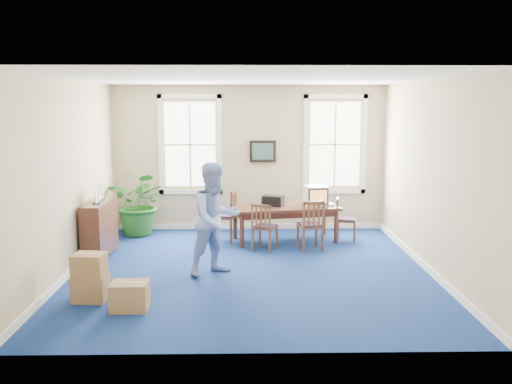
{
  "coord_description": "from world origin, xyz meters",
  "views": [
    {
      "loc": [
        -0.1,
        -9.35,
        2.81
      ],
      "look_at": [
        0.1,
        0.6,
        1.25
      ],
      "focal_mm": 40.0,
      "sensor_mm": 36.0,
      "label": 1
    }
  ],
  "objects_px": {
    "conference_table": "(285,223)",
    "chair_near_left": "(265,226)",
    "crt_tv": "(316,196)",
    "cardboard_boxes": "(104,274)",
    "credenza": "(100,232)",
    "potted_plant": "(140,203)",
    "man": "(215,219)"
  },
  "relations": [
    {
      "from": "potted_plant",
      "to": "cardboard_boxes",
      "type": "height_order",
      "value": "potted_plant"
    },
    {
      "from": "credenza",
      "to": "crt_tv",
      "type": "bearing_deg",
      "value": 18.93
    },
    {
      "from": "chair_near_left",
      "to": "credenza",
      "type": "height_order",
      "value": "credenza"
    },
    {
      "from": "potted_plant",
      "to": "conference_table",
      "type": "bearing_deg",
      "value": -10.8
    },
    {
      "from": "credenza",
      "to": "conference_table",
      "type": "bearing_deg",
      "value": 21.12
    },
    {
      "from": "chair_near_left",
      "to": "man",
      "type": "xyz_separation_m",
      "value": [
        -0.87,
        -1.54,
        0.47
      ]
    },
    {
      "from": "credenza",
      "to": "potted_plant",
      "type": "height_order",
      "value": "potted_plant"
    },
    {
      "from": "conference_table",
      "to": "cardboard_boxes",
      "type": "height_order",
      "value": "conference_table"
    },
    {
      "from": "man",
      "to": "credenza",
      "type": "xyz_separation_m",
      "value": [
        -2.17,
        1.04,
        -0.44
      ]
    },
    {
      "from": "conference_table",
      "to": "man",
      "type": "distance_m",
      "value": 2.68
    },
    {
      "from": "chair_near_left",
      "to": "man",
      "type": "relative_size",
      "value": 0.5
    },
    {
      "from": "conference_table",
      "to": "chair_near_left",
      "type": "xyz_separation_m",
      "value": [
        -0.44,
        -0.73,
        0.1
      ]
    },
    {
      "from": "conference_table",
      "to": "potted_plant",
      "type": "distance_m",
      "value": 3.12
    },
    {
      "from": "conference_table",
      "to": "chair_near_left",
      "type": "bearing_deg",
      "value": -131.64
    },
    {
      "from": "conference_table",
      "to": "man",
      "type": "xyz_separation_m",
      "value": [
        -1.3,
        -2.27,
        0.56
      ]
    },
    {
      "from": "crt_tv",
      "to": "potted_plant",
      "type": "relative_size",
      "value": 0.35
    },
    {
      "from": "crt_tv",
      "to": "cardboard_boxes",
      "type": "bearing_deg",
      "value": -142.75
    },
    {
      "from": "potted_plant",
      "to": "cardboard_boxes",
      "type": "distance_m",
      "value": 4.04
    },
    {
      "from": "crt_tv",
      "to": "chair_near_left",
      "type": "relative_size",
      "value": 0.53
    },
    {
      "from": "chair_near_left",
      "to": "credenza",
      "type": "distance_m",
      "value": 3.07
    },
    {
      "from": "chair_near_left",
      "to": "cardboard_boxes",
      "type": "height_order",
      "value": "chair_near_left"
    },
    {
      "from": "man",
      "to": "cardboard_boxes",
      "type": "xyz_separation_m",
      "value": [
        -1.55,
        -1.17,
        -0.57
      ]
    },
    {
      "from": "potted_plant",
      "to": "cardboard_boxes",
      "type": "xyz_separation_m",
      "value": [
        0.19,
        -4.02,
        -0.33
      ]
    },
    {
      "from": "cardboard_boxes",
      "to": "conference_table",
      "type": "bearing_deg",
      "value": 50.29
    },
    {
      "from": "crt_tv",
      "to": "credenza",
      "type": "bearing_deg",
      "value": -170.51
    },
    {
      "from": "crt_tv",
      "to": "conference_table",
      "type": "bearing_deg",
      "value": 176.64
    },
    {
      "from": "credenza",
      "to": "potted_plant",
      "type": "bearing_deg",
      "value": 78.66
    },
    {
      "from": "chair_near_left",
      "to": "cardboard_boxes",
      "type": "xyz_separation_m",
      "value": [
        -2.42,
        -2.71,
        -0.1
      ]
    },
    {
      "from": "cardboard_boxes",
      "to": "credenza",
      "type": "bearing_deg",
      "value": 105.45
    },
    {
      "from": "credenza",
      "to": "potted_plant",
      "type": "relative_size",
      "value": 0.89
    },
    {
      "from": "chair_near_left",
      "to": "man",
      "type": "bearing_deg",
      "value": 85.43
    },
    {
      "from": "man",
      "to": "cardboard_boxes",
      "type": "distance_m",
      "value": 2.03
    }
  ]
}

